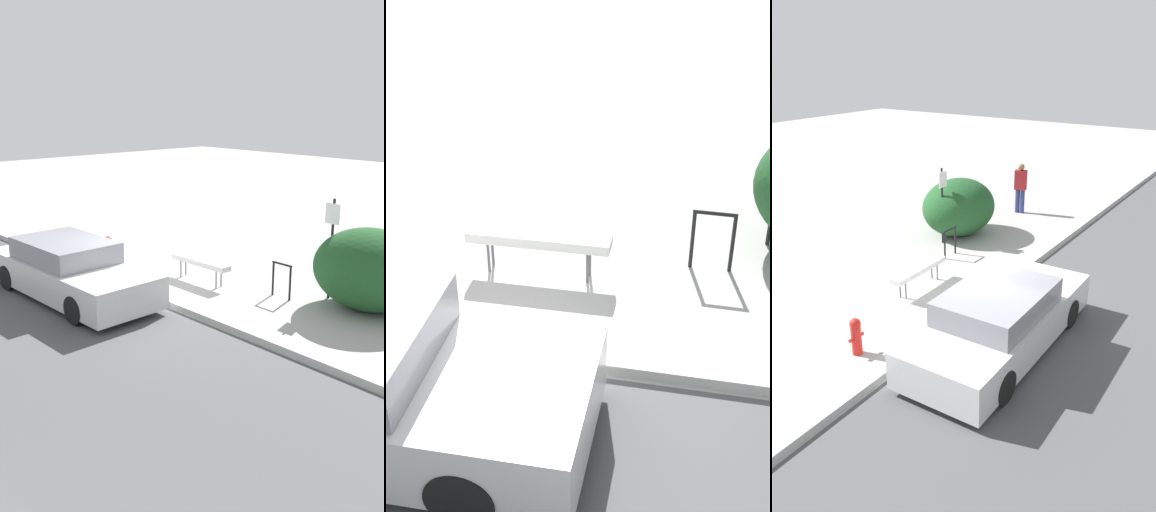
# 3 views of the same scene
# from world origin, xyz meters

# --- Properties ---
(ground_plane) EXTENTS (60.00, 60.00, 0.00)m
(ground_plane) POSITION_xyz_m (0.00, 0.00, 0.00)
(ground_plane) COLOR #9E9E99
(curb) EXTENTS (60.00, 0.20, 0.13)m
(curb) POSITION_xyz_m (0.00, 0.00, 0.07)
(curb) COLOR #B7B7B2
(curb) RESTS_ON ground_plane
(bench) EXTENTS (1.82, 0.33, 0.57)m
(bench) POSITION_xyz_m (0.04, 1.66, 0.50)
(bench) COLOR #515156
(bench) RESTS_ON ground_plane
(bike_rack) EXTENTS (0.55, 0.06, 0.83)m
(bike_rack) POSITION_xyz_m (2.15, 2.21, 0.50)
(bike_rack) COLOR black
(bike_rack) RESTS_ON ground_plane
(sign_post) EXTENTS (0.36, 0.08, 2.30)m
(sign_post) POSITION_xyz_m (2.90, 2.99, 1.38)
(sign_post) COLOR black
(sign_post) RESTS_ON ground_plane
(fire_hydrant) EXTENTS (0.36, 0.22, 0.77)m
(fire_hydrant) POSITION_xyz_m (-2.88, 0.90, 0.41)
(fire_hydrant) COLOR red
(fire_hydrant) RESTS_ON ground_plane
(shrub_hedge) EXTENTS (2.52, 2.15, 1.78)m
(shrub_hedge) POSITION_xyz_m (3.86, 3.05, 0.89)
(shrub_hedge) COLOR #1E4C23
(shrub_hedge) RESTS_ON ground_plane
(parked_car_near) EXTENTS (4.80, 1.90, 1.32)m
(parked_car_near) POSITION_xyz_m (-1.17, -1.30, 0.62)
(parked_car_near) COLOR black
(parked_car_near) RESTS_ON ground_plane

